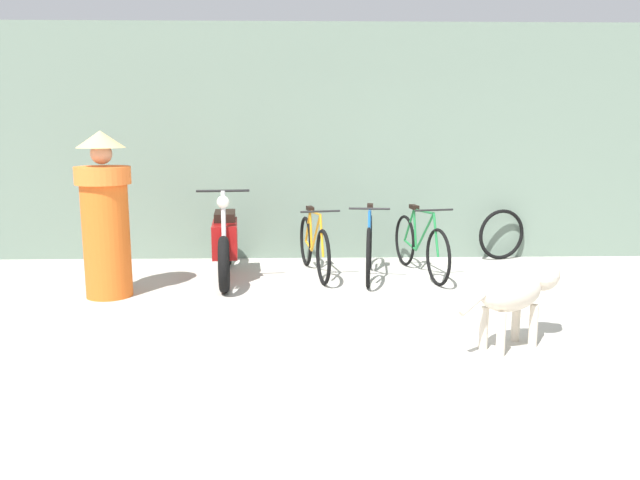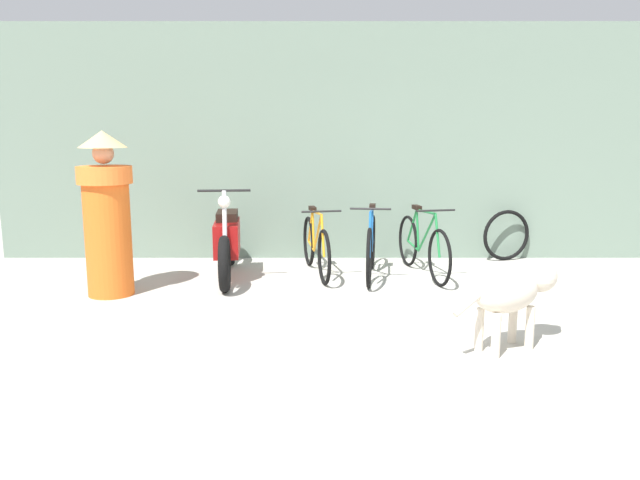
{
  "view_description": "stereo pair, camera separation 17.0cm",
  "coord_description": "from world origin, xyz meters",
  "views": [
    {
      "loc": [
        -0.71,
        -4.8,
        1.77
      ],
      "look_at": [
        -0.55,
        1.33,
        0.65
      ],
      "focal_mm": 35.0,
      "sensor_mm": 36.0,
      "label": 1
    },
    {
      "loc": [
        -0.54,
        -4.8,
        1.77
      ],
      "look_at": [
        -0.55,
        1.33,
        0.65
      ],
      "focal_mm": 35.0,
      "sensor_mm": 36.0,
      "label": 2
    }
  ],
  "objects": [
    {
      "name": "ground_plane",
      "position": [
        0.0,
        0.0,
        0.0
      ],
      "size": [
        60.0,
        60.0,
        0.0
      ],
      "primitive_type": "plane",
      "color": "#ADA89E"
    },
    {
      "name": "shop_wall_back",
      "position": [
        0.0,
        3.62,
        1.55
      ],
      "size": [
        9.73,
        0.2,
        3.09
      ],
      "color": "slate",
      "rests_on": "ground"
    },
    {
      "name": "bicycle_0",
      "position": [
        -0.59,
        2.57,
        0.34
      ],
      "size": [
        0.47,
        1.63,
        0.83
      ],
      "rotation": [
        0.0,
        0.0,
        -1.38
      ],
      "color": "black",
      "rests_on": "ground"
    },
    {
      "name": "bicycle_1",
      "position": [
        0.06,
        2.44,
        0.36
      ],
      "size": [
        0.46,
        1.67,
        0.88
      ],
      "rotation": [
        0.0,
        0.0,
        -1.69
      ],
      "color": "black",
      "rests_on": "ground"
    },
    {
      "name": "bicycle_2",
      "position": [
        0.69,
        2.53,
        0.35
      ],
      "size": [
        0.49,
        1.69,
        0.85
      ],
      "rotation": [
        0.0,
        0.0,
        -1.37
      ],
      "color": "black",
      "rests_on": "ground"
    },
    {
      "name": "motorcycle",
      "position": [
        -1.64,
        2.4,
        0.43
      ],
      "size": [
        0.58,
        1.96,
        1.09
      ],
      "rotation": [
        0.0,
        0.0,
        -1.47
      ],
      "color": "black",
      "rests_on": "ground"
    },
    {
      "name": "stray_dog",
      "position": [
        1.01,
        0.02,
        0.47
      ],
      "size": [
        1.01,
        0.7,
        0.7
      ],
      "rotation": [
        0.0,
        0.0,
        0.55
      ],
      "color": "beige",
      "rests_on": "ground"
    },
    {
      "name": "person_in_robes",
      "position": [
        -2.77,
        1.65,
        0.88
      ],
      "size": [
        0.65,
        0.65,
        1.73
      ],
      "rotation": [
        0.0,
        0.0,
        2.96
      ],
      "color": "orange",
      "rests_on": "ground"
    },
    {
      "name": "spare_tire_left",
      "position": [
        1.94,
        3.37,
        0.34
      ],
      "size": [
        0.67,
        0.23,
        0.68
      ],
      "rotation": [
        0.0,
        0.0,
        0.27
      ],
      "color": "black",
      "rests_on": "ground"
    }
  ]
}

